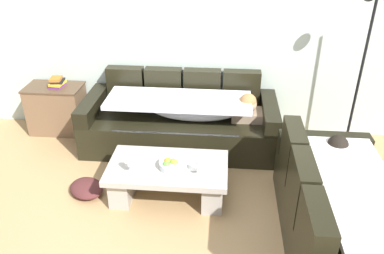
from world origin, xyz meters
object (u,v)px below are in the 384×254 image
at_px(couch_along_wall, 183,121).
at_px(couch_near_window, 340,216).
at_px(open_magazine, 196,165).
at_px(wine_glass_near_right, 200,165).
at_px(fruit_bowl, 172,164).
at_px(side_cabinet, 57,109).
at_px(wine_glass_near_left, 130,162).
at_px(floor_lamp, 359,65).
at_px(coffee_table, 168,177).
at_px(book_stack_on_cabinet, 57,82).
at_px(crumpled_garment, 87,188).

xyz_separation_m(couch_along_wall, couch_near_window, (1.52, -1.61, 0.01)).
bearing_deg(couch_near_window, couch_along_wall, 43.38).
bearing_deg(open_magazine, wine_glass_near_right, -80.35).
distance_m(couch_near_window, fruit_bowl, 1.59).
bearing_deg(couch_along_wall, open_magazine, -76.32).
bearing_deg(side_cabinet, couch_near_window, -29.65).
xyz_separation_m(wine_glass_near_left, open_magazine, (0.63, 0.17, -0.11)).
distance_m(couch_along_wall, couch_near_window, 2.21).
bearing_deg(wine_glass_near_left, floor_lamp, 27.26).
relative_size(coffee_table, open_magazine, 4.29).
relative_size(book_stack_on_cabinet, crumpled_garment, 0.56).
bearing_deg(floor_lamp, wine_glass_near_right, -144.41).
bearing_deg(coffee_table, couch_near_window, -19.96).
height_order(couch_along_wall, book_stack_on_cabinet, couch_along_wall).
distance_m(coffee_table, wine_glass_near_left, 0.45).
bearing_deg(floor_lamp, couch_along_wall, -179.38).
distance_m(wine_glass_near_left, floor_lamp, 2.71).
bearing_deg(fruit_bowl, floor_lamp, 29.33).
xyz_separation_m(side_cabinet, crumpled_garment, (0.80, -1.30, -0.26)).
bearing_deg(book_stack_on_cabinet, open_magazine, -33.39).
xyz_separation_m(couch_near_window, side_cabinet, (-3.22, 1.83, -0.02)).
height_order(wine_glass_near_right, side_cabinet, side_cabinet).
bearing_deg(wine_glass_near_right, coffee_table, 157.26).
xyz_separation_m(wine_glass_near_left, side_cabinet, (-1.32, 1.41, -0.17)).
relative_size(wine_glass_near_right, side_cabinet, 0.23).
distance_m(fruit_bowl, crumpled_garment, 0.99).
distance_m(wine_glass_near_left, open_magazine, 0.66).
bearing_deg(floor_lamp, side_cabinet, 176.80).
relative_size(couch_along_wall, wine_glass_near_left, 14.10).
bearing_deg(couch_along_wall, couch_near_window, -46.62).
height_order(fruit_bowl, wine_glass_near_right, wine_glass_near_right).
distance_m(book_stack_on_cabinet, floor_lamp, 3.63).
bearing_deg(wine_glass_near_left, crumpled_garment, 167.82).
xyz_separation_m(coffee_table, fruit_bowl, (0.06, -0.03, 0.18)).
distance_m(wine_glass_near_left, book_stack_on_cabinet, 1.90).
bearing_deg(wine_glass_near_right, book_stack_on_cabinet, 143.96).
height_order(fruit_bowl, side_cabinet, side_cabinet).
bearing_deg(coffee_table, floor_lamp, 27.89).
relative_size(couch_along_wall, open_magazine, 8.36).
bearing_deg(couch_near_window, fruit_bowl, 70.54).
bearing_deg(crumpled_garment, fruit_bowl, -0.06).
bearing_deg(open_magazine, crumpled_garment, 177.52).
xyz_separation_m(coffee_table, book_stack_on_cabinet, (-1.60, 1.26, 0.46)).
bearing_deg(wine_glass_near_left, wine_glass_near_right, 0.73).
xyz_separation_m(couch_near_window, wine_glass_near_right, (-1.23, 0.43, 0.16)).
height_order(coffee_table, side_cabinet, side_cabinet).
bearing_deg(fruit_bowl, wine_glass_near_right, -20.66).
distance_m(book_stack_on_cabinet, crumpled_garment, 1.62).
relative_size(fruit_bowl, crumpled_garment, 0.70).
xyz_separation_m(wine_glass_near_right, book_stack_on_cabinet, (-1.93, 1.40, 0.20)).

